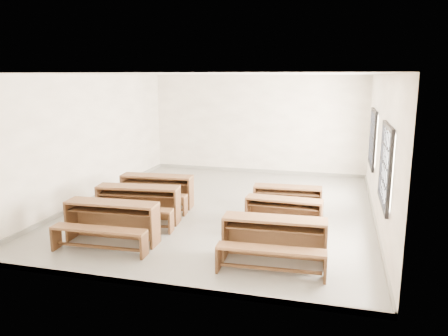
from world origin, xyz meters
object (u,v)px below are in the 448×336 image
(desk_set_2, at_px, (156,189))
(desk_set_3, at_px, (274,237))
(desk_set_1, at_px, (138,202))
(desk_set_5, at_px, (287,199))
(desk_set_0, at_px, (111,220))
(desk_set_4, at_px, (283,213))

(desk_set_2, relative_size, desk_set_3, 1.01)
(desk_set_1, distance_m, desk_set_2, 1.19)
(desk_set_1, xyz_separation_m, desk_set_3, (3.19, -1.34, -0.01))
(desk_set_1, xyz_separation_m, desk_set_5, (3.10, 1.31, -0.07))
(desk_set_5, bearing_deg, desk_set_0, -143.25)
(desk_set_2, height_order, desk_set_3, desk_set_3)
(desk_set_0, height_order, desk_set_2, desk_set_0)
(desk_set_4, bearing_deg, desk_set_3, -85.80)
(desk_set_1, xyz_separation_m, desk_set_4, (3.15, 0.23, -0.06))
(desk_set_2, bearing_deg, desk_set_3, -42.43)
(desk_set_2, relative_size, desk_set_5, 1.15)
(desk_set_2, bearing_deg, desk_set_4, -21.28)
(desk_set_0, relative_size, desk_set_5, 1.15)
(desk_set_0, xyz_separation_m, desk_set_5, (3.05, 2.54, -0.06))
(desk_set_0, height_order, desk_set_1, desk_set_1)
(desk_set_1, relative_size, desk_set_5, 1.20)
(desk_set_1, relative_size, desk_set_4, 1.19)
(desk_set_3, bearing_deg, desk_set_4, 89.06)
(desk_set_0, height_order, desk_set_4, desk_set_0)
(desk_set_2, height_order, desk_set_5, desk_set_2)
(desk_set_1, relative_size, desk_set_2, 1.04)
(desk_set_1, relative_size, desk_set_3, 1.05)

